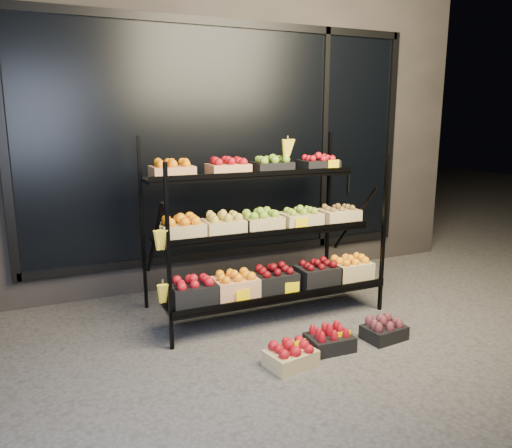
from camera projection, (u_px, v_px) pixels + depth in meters
name	position (u px, v px, depth m)	size (l,w,h in m)	color
ground	(295.00, 335.00, 4.26)	(24.00, 24.00, 0.00)	#514F4C
building	(198.00, 123.00, 6.20)	(6.00, 2.08, 3.50)	#2D2826
display_rack	(264.00, 231.00, 4.62)	(2.18, 1.02, 1.73)	black
tag_floor_a	(299.00, 353.00, 3.81)	(0.13, 0.01, 0.12)	#EEC200
tag_floor_b	(343.00, 343.00, 3.97)	(0.13, 0.01, 0.12)	#EEC200
floor_crate_left	(291.00, 355.00, 3.72)	(0.40, 0.32, 0.19)	tan
floor_crate_midleft	(330.00, 339.00, 3.98)	(0.37, 0.28, 0.19)	black
floor_crate_right	(384.00, 330.00, 4.17)	(0.36, 0.28, 0.18)	black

